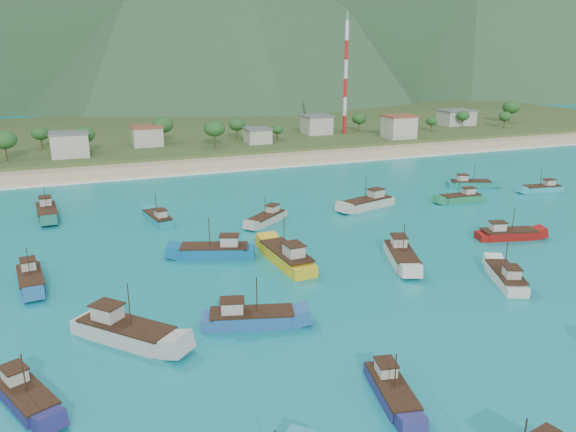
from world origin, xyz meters
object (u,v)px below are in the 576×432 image
object	(u,v)px
boat_14	(25,397)
boat_15	(47,213)
radio_tower	(346,79)
boat_2	(401,257)
boat_25	(507,235)
boat_1	(461,198)
boat_7	(267,219)
boat_11	(216,252)
boat_10	(158,219)
boat_17	(506,278)
boat_3	(391,391)
boat_29	(542,189)
boat_19	(250,319)
boat_22	(287,258)
boat_13	(368,204)
boat_6	(470,184)
boat_27	(125,332)
boat_8	(31,280)

from	to	relation	value
boat_14	boat_15	distance (m)	60.85
radio_tower	boat_2	bearing A→B (deg)	-112.26
boat_25	boat_1	bearing A→B (deg)	174.47
radio_tower	boat_7	bearing A→B (deg)	-124.24
boat_11	boat_14	size ratio (longest dim) A/B	1.20
boat_10	boat_17	size ratio (longest dim) A/B	0.94
boat_3	boat_14	bearing A→B (deg)	-8.23
boat_14	boat_29	xyz separation A→B (m)	(100.74, 42.75, -0.05)
boat_19	boat_22	xyz separation A→B (m)	(10.57, 16.02, 0.20)
boat_11	boat_19	xyz separation A→B (m)	(-1.62, -22.51, -0.07)
boat_13	boat_29	size ratio (longest dim) A/B	1.29
boat_1	boat_17	xyz separation A→B (m)	(-20.53, -36.32, 0.06)
boat_2	boat_22	bearing A→B (deg)	1.74
boat_15	boat_1	bearing A→B (deg)	162.42
boat_7	boat_17	world-z (taller)	boat_17
boat_7	boat_14	bearing A→B (deg)	99.74
radio_tower	boat_15	world-z (taller)	radio_tower
boat_6	boat_27	world-z (taller)	boat_27
boat_14	boat_3	bearing A→B (deg)	135.73
boat_1	boat_29	world-z (taller)	boat_1
boat_10	boat_14	xyz separation A→B (m)	(-19.07, -50.11, 0.02)
boat_8	boat_10	world-z (taller)	boat_8
boat_11	boat_15	xyz separation A→B (m)	(-24.32, 31.54, -0.02)
boat_8	boat_15	size ratio (longest dim) A/B	0.90
boat_8	boat_13	xyz separation A→B (m)	(60.02, 16.96, 0.17)
boat_8	boat_13	bearing A→B (deg)	-170.91
boat_17	boat_22	distance (m)	30.12
boat_1	boat_6	xyz separation A→B (m)	(9.54, 9.43, 0.03)
boat_17	boat_7	bearing A→B (deg)	142.90
boat_19	boat_22	distance (m)	19.19
boat_14	boat_17	size ratio (longest dim) A/B	0.95
boat_15	boat_17	xyz separation A→B (m)	(58.32, -54.77, -0.13)
boat_10	boat_25	world-z (taller)	boat_25
boat_25	boat_8	bearing A→B (deg)	-82.36
boat_2	boat_8	world-z (taller)	boat_2
boat_2	boat_19	world-z (taller)	boat_2
boat_11	boat_14	xyz separation A→B (m)	(-24.60, -29.31, -0.19)
boat_1	boat_13	xyz separation A→B (m)	(-20.01, 2.65, 0.23)
boat_25	boat_27	distance (m)	63.14
boat_11	boat_29	xyz separation A→B (m)	(76.14, 13.44, -0.24)
boat_3	boat_15	world-z (taller)	boat_15
boat_22	boat_27	world-z (taller)	boat_22
boat_29	boat_13	bearing A→B (deg)	93.70
boat_1	boat_22	size ratio (longest dim) A/B	0.74
boat_7	boat_6	bearing A→B (deg)	-119.61
boat_13	boat_11	bearing A→B (deg)	98.21
boat_3	boat_27	bearing A→B (deg)	-30.66
radio_tower	boat_22	world-z (taller)	radio_tower
boat_25	boat_29	world-z (taller)	boat_25
boat_6	boat_14	size ratio (longest dim) A/B	1.02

